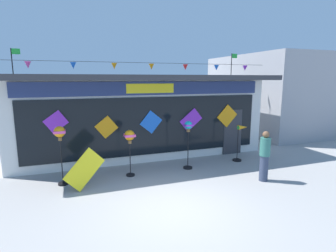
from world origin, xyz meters
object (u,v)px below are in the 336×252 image
(kite_shop_building, at_px, (138,113))
(wind_spinner_left, at_px, (130,139))
(display_kite_on_ground, at_px, (84,169))
(wind_spinner_far_left, at_px, (60,138))
(wind_spinner_center_right, at_px, (241,138))
(person_mid_plaza, at_px, (265,156))
(wind_spinner_center_left, at_px, (188,134))

(kite_shop_building, relative_size, wind_spinner_left, 6.73)
(kite_shop_building, relative_size, display_kite_on_ground, 9.21)
(wind_spinner_far_left, relative_size, wind_spinner_center_right, 1.27)
(person_mid_plaza, bearing_deg, wind_spinner_center_left, -72.94)
(wind_spinner_left, bearing_deg, wind_spinner_center_left, 0.81)
(wind_spinner_center_right, height_order, display_kite_on_ground, wind_spinner_center_right)
(person_mid_plaza, relative_size, display_kite_on_ground, 1.41)
(wind_spinner_left, relative_size, wind_spinner_center_left, 0.89)
(wind_spinner_left, distance_m, wind_spinner_center_right, 4.65)
(display_kite_on_ground, bearing_deg, wind_spinner_left, 23.59)
(person_mid_plaza, bearing_deg, wind_spinner_far_left, -43.21)
(wind_spinner_left, xyz_separation_m, wind_spinner_center_right, (4.64, 0.22, -0.33))
(wind_spinner_left, relative_size, wind_spinner_center_right, 1.08)
(kite_shop_building, height_order, wind_spinner_center_right, kite_shop_building)
(wind_spinner_center_left, height_order, person_mid_plaza, wind_spinner_center_left)
(wind_spinner_center_left, height_order, display_kite_on_ground, wind_spinner_center_left)
(wind_spinner_far_left, height_order, person_mid_plaza, wind_spinner_far_left)
(kite_shop_building, distance_m, wind_spinner_center_left, 3.53)
(wind_spinner_far_left, distance_m, display_kite_on_ground, 1.27)
(kite_shop_building, height_order, display_kite_on_ground, kite_shop_building)
(wind_spinner_far_left, bearing_deg, wind_spinner_left, 1.20)
(kite_shop_building, distance_m, display_kite_on_ground, 4.96)
(wind_spinner_center_left, xyz_separation_m, person_mid_plaza, (1.87, -1.97, -0.49))
(wind_spinner_center_right, relative_size, display_kite_on_ground, 1.26)
(wind_spinner_left, xyz_separation_m, display_kite_on_ground, (-1.55, -0.68, -0.67))
(kite_shop_building, bearing_deg, wind_spinner_far_left, -134.14)
(kite_shop_building, xyz_separation_m, display_kite_on_ground, (-2.65, -4.04, -1.14))
(wind_spinner_left, xyz_separation_m, wind_spinner_center_left, (2.20, 0.03, 0.04))
(kite_shop_building, distance_m, wind_spinner_center_right, 4.80)
(wind_spinner_far_left, bearing_deg, wind_spinner_center_left, 1.00)
(person_mid_plaza, bearing_deg, wind_spinner_center_right, -131.17)
(kite_shop_building, bearing_deg, wind_spinner_center_left, -71.82)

